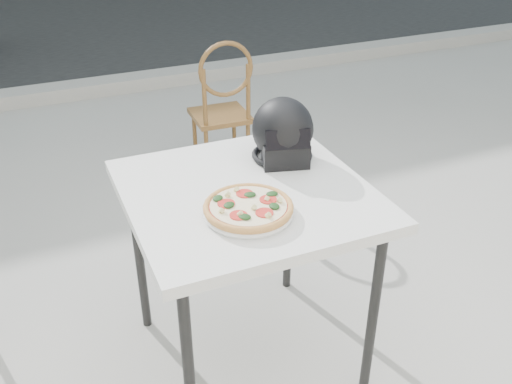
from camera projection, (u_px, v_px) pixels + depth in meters
name	position (u px, v px, depth m)	size (l,w,h in m)	color
ground	(227.00, 276.00, 2.92)	(80.00, 80.00, 0.00)	#9D9B95
street_asphalt	(56.00, 7.00, 8.47)	(30.00, 8.00, 0.00)	black
curb	(109.00, 86.00, 5.27)	(30.00, 0.25, 0.12)	gray
cafe_table_main	(247.00, 207.00, 2.09)	(0.87, 0.87, 0.82)	silver
plate	(248.00, 212.00, 1.90)	(0.31, 0.31, 0.02)	silver
pizza	(248.00, 207.00, 1.89)	(0.34, 0.34, 0.04)	#BF8645
helmet	(283.00, 133.00, 2.21)	(0.30, 0.31, 0.25)	black
cafe_chair_main	(223.00, 102.00, 3.63)	(0.37, 0.37, 0.93)	brown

